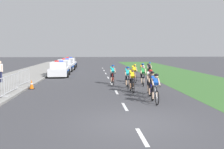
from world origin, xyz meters
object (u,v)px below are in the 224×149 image
Objects in this scene: cyclist_seventh at (112,74)px; spectator_closest at (0,70)px; police_car_nearest at (59,70)px; cyclist_second at (151,84)px; crowd_barrier_middle at (12,84)px; cyclist_lead at (155,88)px; cyclist_sixth at (143,75)px; cyclist_fourth at (132,80)px; traffic_cone_near at (32,85)px; police_car_third at (69,63)px; crowd_barrier_rear at (24,77)px; cyclist_fifth at (128,77)px; police_car_second at (66,66)px; cyclist_third at (150,81)px; cyclist_tenth at (149,70)px; cyclist_eighth at (142,72)px; cyclist_ninth at (134,73)px.

cyclist_seventh is 1.03× the size of spectator_closest.
police_car_nearest is 6.47m from spectator_closest.
cyclist_second is 5.87m from cyclist_seventh.
cyclist_seventh is 7.83m from police_car_nearest.
crowd_barrier_middle is at bearing 167.15° from cyclist_second.
cyclist_lead is 6.02m from cyclist_sixth.
cyclist_fourth is 0.74× the size of crowd_barrier_middle.
police_car_third is at bearing 87.54° from traffic_cone_near.
traffic_cone_near is (-5.69, -1.89, -0.48)m from cyclist_seventh.
cyclist_seventh is 0.39× the size of police_car_third.
cyclist_seventh is at bearing 159.24° from cyclist_sixth.
cyclist_lead is at bearing -37.03° from spectator_closest.
spectator_closest is (-2.19, 1.36, 0.44)m from crowd_barrier_rear.
crowd_barrier_rear is at bearing 141.69° from cyclist_lead.
cyclist_sixth is at bearing 40.99° from cyclist_fifth.
cyclist_lead is 12.93m from spectator_closest.
police_car_second is 11.81m from spectator_closest.
cyclist_sixth is (1.33, 1.15, 0.00)m from cyclist_fifth.
spectator_closest reaches higher than crowd_barrier_rear.
spectator_closest reaches higher than cyclist_lead.
cyclist_third is at bearing -25.91° from crowd_barrier_rear.
police_car_nearest and police_car_third have the same top height.
cyclist_eighth is at bearing -118.47° from cyclist_tenth.
cyclist_lead and cyclist_second have the same top height.
traffic_cone_near is (-7.37, 3.74, -0.48)m from cyclist_second.
cyclist_sixth is at bearing 7.56° from traffic_cone_near.
cyclist_fifth is at bearing 111.20° from cyclist_third.
cyclist_fourth and cyclist_seventh have the same top height.
police_car_second is at bearing 135.47° from cyclist_tenth.
traffic_cone_near is at bearing -172.44° from cyclist_sixth.
cyclist_lead is 8.52m from crowd_barrier_middle.
police_car_third is at bearing 105.11° from cyclist_lead.
police_car_second reaches higher than cyclist_second.
crowd_barrier_rear is at bearing 92.83° from crowd_barrier_middle.
cyclist_sixth is 1.03× the size of spectator_closest.
police_car_third reaches higher than cyclist_ninth.
cyclist_second is 1.00× the size of cyclist_fourth.
police_car_third is (-6.55, 22.68, -0.11)m from cyclist_second.
crowd_barrier_middle reaches higher than traffic_cone_near.
cyclist_lead is at bearing -95.00° from cyclist_second.
cyclist_ninth is 8.53m from police_car_nearest.
cyclist_fourth is 1.00× the size of cyclist_fifth.
cyclist_fourth and cyclist_tenth have the same top height.
cyclist_ninth is 2.69× the size of traffic_cone_near.
cyclist_third is 0.74× the size of crowd_barrier_rear.
police_car_second reaches higher than cyclist_third.
police_car_second reaches higher than cyclist_fourth.
police_car_second is at bearing 84.57° from crowd_barrier_middle.
spectator_closest is at bearing 147.71° from cyclist_second.
cyclist_eighth is 2.19m from cyclist_tenth.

